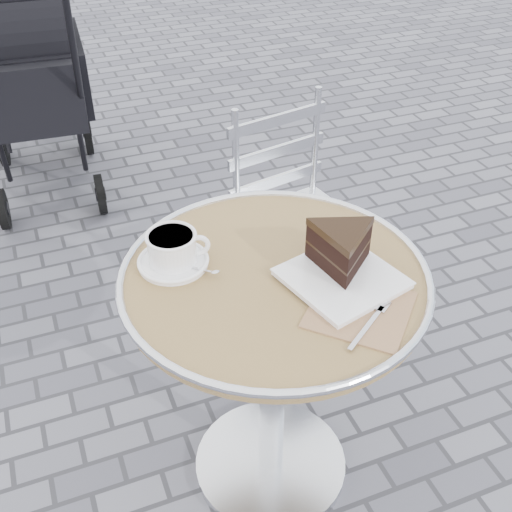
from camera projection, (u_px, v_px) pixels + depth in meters
name	position (u px, v px, depth m)	size (l,w,h in m)	color
ground	(270.00, 466.00, 1.90)	(80.00, 80.00, 0.00)	slate
cafe_table	(273.00, 327.00, 1.56)	(0.72, 0.72, 0.74)	silver
cappuccino_set	(173.00, 251.00, 1.47)	(0.17, 0.17, 0.08)	white
cake_plate_set	(342.00, 255.00, 1.42)	(0.29, 0.38, 0.12)	#966D52
bistro_chair	(288.00, 194.00, 2.15)	(0.44, 0.44, 0.83)	silver
baby_stroller	(32.00, 90.00, 2.95)	(0.54, 1.04, 1.05)	black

